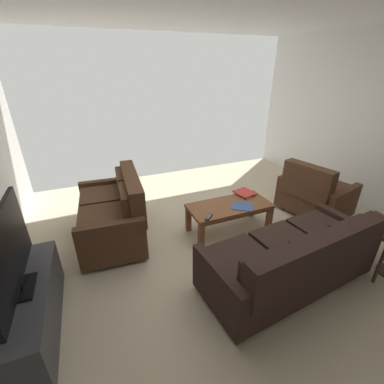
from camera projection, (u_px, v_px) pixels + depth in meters
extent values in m
cube|color=beige|center=(228.00, 242.00, 3.58)|extent=(5.37, 5.50, 0.01)
cylinder|color=black|center=(307.00, 243.00, 3.51)|extent=(0.05, 0.05, 0.06)
cylinder|color=black|center=(210.00, 283.00, 2.86)|extent=(0.05, 0.05, 0.06)
cylinder|color=black|center=(355.00, 274.00, 2.98)|extent=(0.05, 0.05, 0.06)
cylinder|color=black|center=(249.00, 332.00, 2.33)|extent=(0.05, 0.05, 0.06)
cube|color=black|center=(287.00, 264.00, 2.83)|extent=(1.75, 0.93, 0.36)
cube|color=black|center=(325.00, 231.00, 2.98)|extent=(0.58, 0.73, 0.10)
cube|color=black|center=(289.00, 246.00, 2.74)|extent=(0.58, 0.73, 0.10)
cube|color=black|center=(246.00, 263.00, 2.50)|extent=(0.58, 0.73, 0.10)
cube|color=black|center=(320.00, 256.00, 2.41)|extent=(1.70, 0.33, 0.43)
cube|color=black|center=(347.00, 234.00, 2.74)|extent=(0.52, 0.17, 0.30)
cube|color=black|center=(310.00, 250.00, 2.50)|extent=(0.52, 0.17, 0.30)
cube|color=black|center=(265.00, 269.00, 2.26)|extent=(0.52, 0.17, 0.30)
cube|color=black|center=(341.00, 236.00, 3.17)|extent=(0.17, 0.79, 0.52)
cube|color=black|center=(217.00, 289.00, 2.42)|extent=(0.17, 0.79, 0.52)
cylinder|color=black|center=(89.00, 220.00, 4.02)|extent=(0.05, 0.05, 0.06)
cylinder|color=black|center=(87.00, 263.00, 3.14)|extent=(0.05, 0.05, 0.06)
cylinder|color=black|center=(132.00, 213.00, 4.21)|extent=(0.05, 0.05, 0.06)
cylinder|color=black|center=(142.00, 252.00, 3.33)|extent=(0.05, 0.05, 0.06)
cube|color=#4C301E|center=(111.00, 221.00, 3.58)|extent=(0.86, 1.24, 0.40)
cube|color=#4C301E|center=(106.00, 196.00, 3.71)|extent=(0.72, 0.60, 0.10)
cube|color=#4C301E|center=(108.00, 216.00, 3.21)|extent=(0.72, 0.60, 0.10)
cube|color=#4C301E|center=(132.00, 192.00, 3.50)|extent=(0.27, 1.20, 0.49)
cube|color=#4C301E|center=(122.00, 184.00, 3.72)|extent=(0.16, 0.54, 0.35)
cube|color=#4C301E|center=(126.00, 203.00, 3.21)|extent=(0.16, 0.54, 0.35)
cube|color=#4C301E|center=(108.00, 196.00, 4.09)|extent=(0.78, 0.16, 0.56)
cube|color=#4C301E|center=(113.00, 244.00, 3.00)|extent=(0.78, 0.16, 0.56)
cube|color=brown|center=(230.00, 206.00, 3.65)|extent=(1.16, 0.53, 0.04)
cube|color=brown|center=(229.00, 209.00, 3.67)|extent=(1.07, 0.48, 0.05)
cube|color=brown|center=(251.00, 205.00, 4.11)|extent=(0.07, 0.07, 0.38)
cube|color=brown|center=(188.00, 219.00, 3.74)|extent=(0.07, 0.07, 0.38)
cube|color=brown|center=(269.00, 219.00, 3.75)|extent=(0.07, 0.07, 0.38)
cube|color=brown|center=(201.00, 236.00, 3.37)|extent=(0.07, 0.07, 0.38)
cube|color=#472D1C|center=(382.00, 226.00, 2.92)|extent=(0.49, 0.49, 0.03)
cylinder|color=#472D1C|center=(369.00, 233.00, 3.30)|extent=(0.04, 0.04, 0.54)
cylinder|color=#472D1C|center=(345.00, 241.00, 3.15)|extent=(0.04, 0.04, 0.54)
cylinder|color=#472D1C|center=(380.00, 263.00, 2.79)|extent=(0.04, 0.04, 0.54)
cube|color=#38383D|center=(30.00, 310.00, 2.28)|extent=(0.44, 1.30, 0.50)
cube|color=black|center=(15.00, 314.00, 2.25)|extent=(0.05, 1.10, 0.30)
cube|color=black|center=(26.00, 320.00, 2.20)|extent=(0.21, 0.24, 0.06)
cube|color=black|center=(22.00, 288.00, 2.17)|extent=(0.21, 0.32, 0.02)
cube|color=black|center=(20.00, 285.00, 2.15)|extent=(0.04, 0.06, 0.06)
cube|color=black|center=(8.00, 252.00, 2.01)|extent=(0.06, 1.11, 0.64)
cube|color=#194C23|center=(5.00, 253.00, 2.00)|extent=(0.03, 1.08, 0.61)
cylinder|color=black|center=(341.00, 212.00, 4.25)|extent=(0.06, 0.06, 0.06)
cylinder|color=black|center=(307.00, 198.00, 4.69)|extent=(0.06, 0.06, 0.06)
cylinder|color=black|center=(318.00, 225.00, 3.90)|extent=(0.06, 0.06, 0.06)
cylinder|color=black|center=(284.00, 209.00, 4.34)|extent=(0.06, 0.06, 0.06)
cube|color=#4C301E|center=(315.00, 199.00, 4.20)|extent=(0.93, 0.91, 0.36)
cube|color=#4C301E|center=(318.00, 186.00, 4.12)|extent=(0.83, 0.84, 0.10)
cube|color=#4C301E|center=(307.00, 182.00, 3.86)|extent=(0.35, 0.78, 0.51)
cube|color=#4C301E|center=(312.00, 180.00, 3.92)|extent=(0.27, 0.69, 0.37)
cube|color=#4C301E|center=(343.00, 206.00, 3.86)|extent=(0.79, 0.27, 0.52)
cube|color=#4C301E|center=(292.00, 186.00, 4.49)|extent=(0.79, 0.27, 0.52)
cube|color=silver|center=(245.00, 194.00, 3.93)|extent=(0.26, 0.29, 0.02)
cube|color=#C63833|center=(245.00, 193.00, 3.92)|extent=(0.30, 0.32, 0.02)
cube|color=black|center=(209.00, 217.00, 3.32)|extent=(0.15, 0.14, 0.02)
cube|color=#59595B|center=(209.00, 217.00, 3.32)|extent=(0.10, 0.10, 0.00)
cube|color=#385693|center=(243.00, 206.00, 3.60)|extent=(0.37, 0.37, 0.01)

